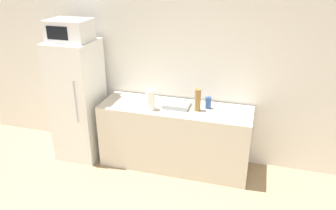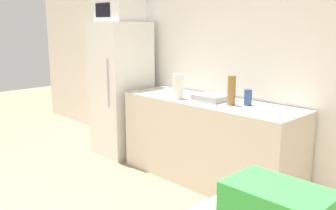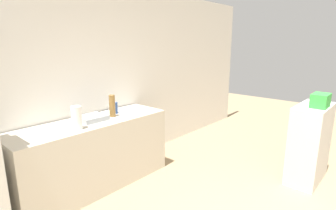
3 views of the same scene
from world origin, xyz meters
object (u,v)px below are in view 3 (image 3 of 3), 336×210
(bottle_short, at_px, (115,108))
(jar, at_px, (315,97))
(paper_towel_roll, at_px, (77,118))
(basket, at_px, (320,101))
(bottle_tall, at_px, (112,106))

(bottle_short, distance_m, jar, 2.71)
(bottle_short, xyz_separation_m, paper_towel_roll, (-0.69, -0.24, 0.05))
(basket, bearing_deg, paper_towel_roll, 139.33)
(basket, height_order, jar, basket)
(bottle_tall, xyz_separation_m, jar, (1.97, -1.88, 0.07))
(jar, relative_size, paper_towel_roll, 0.40)
(bottle_short, relative_size, paper_towel_roll, 0.59)
(bottle_short, height_order, paper_towel_roll, paper_towel_roll)
(jar, distance_m, paper_towel_roll, 3.08)
(jar, bearing_deg, bottle_short, 133.01)
(bottle_tall, relative_size, bottle_short, 1.84)
(bottle_short, height_order, basket, basket)
(basket, bearing_deg, bottle_short, 125.27)
(jar, bearing_deg, bottle_tall, 136.32)
(bottle_tall, height_order, basket, basket)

